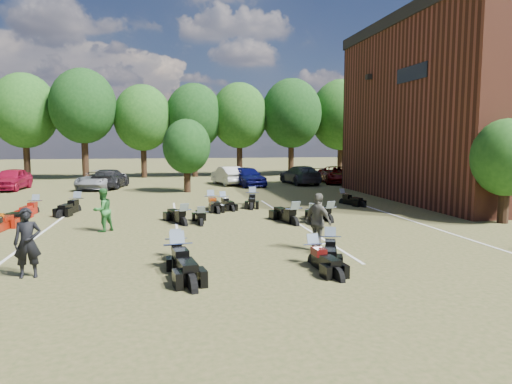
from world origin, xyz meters
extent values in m
plane|color=brown|center=(0.00, 0.00, 0.00)|extent=(160.00, 160.00, 0.00)
imported|color=maroon|center=(-14.19, 19.30, 0.77)|extent=(2.00, 4.61, 1.55)
imported|color=silver|center=(-14.53, 20.37, 0.63)|extent=(1.73, 3.97, 1.27)
imported|color=gray|center=(-8.05, 18.88, 0.69)|extent=(3.53, 5.40, 1.38)
imported|color=black|center=(-7.48, 19.39, 0.70)|extent=(2.66, 5.06, 1.40)
imported|color=#0B0C50|center=(2.72, 18.87, 0.76)|extent=(2.69, 4.76, 1.53)
imported|color=#AEAEA9|center=(1.43, 20.42, 0.73)|extent=(2.40, 4.62, 1.45)
imported|color=#510504|center=(10.36, 19.93, 0.69)|extent=(2.88, 5.22, 1.38)
imported|color=#343539|center=(7.24, 19.82, 0.74)|extent=(2.55, 5.26, 1.48)
imported|color=black|center=(-6.81, -3.49, 0.89)|extent=(0.69, 0.49, 1.77)
imported|color=#296F2D|center=(-5.76, 2.31, 0.82)|extent=(1.01, 1.01, 1.65)
imported|color=#545248|center=(1.28, -2.15, 0.91)|extent=(0.88, 1.15, 1.82)
cube|color=black|center=(9.35, 12.00, 7.50)|extent=(0.30, 0.40, 0.30)
cube|color=black|center=(9.47, 7.00, 7.00)|extent=(0.06, 3.00, 0.80)
cylinder|color=black|center=(-16.00, 29.00, 2.04)|extent=(0.58, 0.58, 4.08)
ellipsoid|color=#1E4C19|center=(-16.00, 29.00, 6.33)|extent=(6.00, 6.00, 6.90)
cylinder|color=black|center=(-11.00, 29.00, 2.04)|extent=(0.57, 0.58, 4.08)
ellipsoid|color=#1E4C19|center=(-11.00, 29.00, 6.33)|extent=(6.00, 6.00, 6.90)
cylinder|color=black|center=(-6.00, 29.00, 2.04)|extent=(0.57, 0.58, 4.08)
ellipsoid|color=#1E4C19|center=(-6.00, 29.00, 6.33)|extent=(6.00, 6.00, 6.90)
cylinder|color=black|center=(-1.00, 29.00, 2.04)|extent=(0.58, 0.58, 4.08)
ellipsoid|color=#1E4C19|center=(-1.00, 29.00, 6.33)|extent=(6.00, 6.00, 6.90)
cylinder|color=black|center=(4.00, 29.00, 2.04)|extent=(0.57, 0.58, 4.08)
ellipsoid|color=#1E4C19|center=(4.00, 29.00, 6.33)|extent=(6.00, 6.00, 6.90)
cylinder|color=black|center=(9.00, 29.00, 2.04)|extent=(0.57, 0.58, 4.08)
ellipsoid|color=#1E4C19|center=(9.00, 29.00, 6.33)|extent=(6.00, 6.00, 6.90)
cylinder|color=black|center=(14.00, 29.00, 2.04)|extent=(0.57, 0.58, 4.08)
ellipsoid|color=#1E4C19|center=(14.00, 29.00, 6.33)|extent=(6.00, 6.00, 6.90)
cylinder|color=black|center=(19.00, 29.00, 2.04)|extent=(0.58, 0.58, 4.08)
ellipsoid|color=#1E4C19|center=(19.00, 29.00, 6.33)|extent=(6.00, 6.00, 6.90)
cylinder|color=black|center=(24.00, 29.00, 2.04)|extent=(0.58, 0.58, 4.08)
ellipsoid|color=#1E4C19|center=(24.00, 29.00, 6.33)|extent=(6.00, 6.00, 6.90)
cylinder|color=black|center=(10.50, 1.00, 0.85)|extent=(0.24, 0.24, 1.71)
sphere|color=#1E4C19|center=(10.50, 1.00, 2.76)|extent=(2.80, 2.80, 2.80)
cylinder|color=black|center=(-2.00, 15.50, 0.95)|extent=(0.24, 0.24, 1.90)
sphere|color=#1E4C19|center=(-2.00, 15.50, 3.10)|extent=(3.20, 3.20, 3.20)
cube|color=silver|center=(-8.00, 3.00, 0.01)|extent=(0.10, 14.00, 0.01)
cube|color=silver|center=(-3.00, 3.00, 0.01)|extent=(0.10, 14.00, 0.01)
cube|color=silver|center=(2.00, 3.00, 0.01)|extent=(0.10, 14.00, 0.01)
cube|color=silver|center=(7.00, 3.00, 0.01)|extent=(0.10, 14.00, 0.01)
camera|label=1|loc=(-3.34, -15.59, 3.41)|focal=32.00mm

